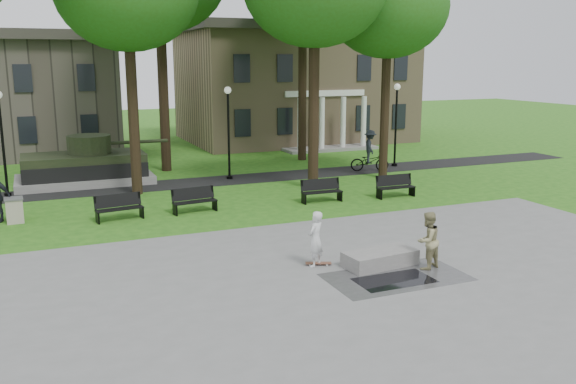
% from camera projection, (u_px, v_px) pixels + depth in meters
% --- Properties ---
extents(ground, '(120.00, 120.00, 0.00)m').
position_uv_depth(ground, '(326.00, 245.00, 20.32)').
color(ground, '#255D16').
rests_on(ground, ground).
extents(plaza, '(22.00, 16.00, 0.02)m').
position_uv_depth(plaza, '(411.00, 297.00, 15.82)').
color(plaza, gray).
rests_on(plaza, ground).
extents(footpath, '(44.00, 2.60, 0.01)m').
position_uv_depth(footpath, '(222.00, 181.00, 31.13)').
color(footpath, black).
rests_on(footpath, ground).
extents(building_right, '(17.00, 12.00, 8.60)m').
position_uv_depth(building_right, '(293.00, 82.00, 46.60)').
color(building_right, '#9E8460').
rests_on(building_right, ground).
extents(tree_3, '(6.00, 6.00, 11.19)m').
position_uv_depth(tree_3, '(388.00, 7.00, 30.08)').
color(tree_3, black).
rests_on(tree_3, ground).
extents(lamp_left, '(0.36, 0.36, 4.73)m').
position_uv_depth(lamp_left, '(2.00, 135.00, 27.02)').
color(lamp_left, black).
rests_on(lamp_left, ground).
extents(lamp_mid, '(0.36, 0.36, 4.73)m').
position_uv_depth(lamp_mid, '(228.00, 125.00, 31.00)').
color(lamp_mid, black).
rests_on(lamp_mid, ground).
extents(lamp_right, '(0.36, 0.36, 4.73)m').
position_uv_depth(lamp_right, '(396.00, 118.00, 34.78)').
color(lamp_right, black).
rests_on(lamp_right, ground).
extents(tank_monument, '(7.45, 3.40, 2.40)m').
position_uv_depth(tank_monument, '(85.00, 166.00, 30.30)').
color(tank_monument, gray).
rests_on(tank_monument, ground).
extents(puddle, '(2.20, 1.20, 0.00)m').
position_uv_depth(puddle, '(394.00, 280.00, 17.01)').
color(puddle, black).
rests_on(puddle, plaza).
extents(concrete_block, '(2.29, 1.21, 0.45)m').
position_uv_depth(concrete_block, '(380.00, 258.00, 18.20)').
color(concrete_block, gray).
rests_on(concrete_block, plaza).
extents(skateboard, '(0.80, 0.48, 0.07)m').
position_uv_depth(skateboard, '(318.00, 264.00, 18.27)').
color(skateboard, brown).
rests_on(skateboard, plaza).
extents(skateboarder, '(0.73, 0.68, 1.68)m').
position_uv_depth(skateboarder, '(316.00, 239.00, 18.01)').
color(skateboarder, silver).
rests_on(skateboarder, plaza).
extents(friend_watching, '(1.00, 0.88, 1.72)m').
position_uv_depth(friend_watching, '(428.00, 240.00, 17.81)').
color(friend_watching, '#989162').
rests_on(friend_watching, plaza).
extents(cyclist, '(2.23, 1.44, 2.29)m').
position_uv_depth(cyclist, '(370.00, 154.00, 33.59)').
color(cyclist, black).
rests_on(cyclist, ground).
extents(park_bench_0, '(1.84, 0.76, 1.00)m').
position_uv_depth(park_bench_0, '(119.00, 207.00, 23.41)').
color(park_bench_0, black).
rests_on(park_bench_0, ground).
extents(park_bench_1, '(1.84, 0.73, 1.00)m').
position_uv_depth(park_bench_1, '(194.00, 200.00, 24.60)').
color(park_bench_1, black).
rests_on(park_bench_1, ground).
extents(park_bench_2, '(1.81, 0.58, 1.00)m').
position_uv_depth(park_bench_2, '(321.00, 190.00, 26.40)').
color(park_bench_2, black).
rests_on(park_bench_2, ground).
extents(park_bench_3, '(1.81, 0.55, 1.00)m').
position_uv_depth(park_bench_3, '(395.00, 186.00, 27.34)').
color(park_bench_3, black).
rests_on(park_bench_3, ground).
extents(trash_bin, '(0.69, 0.69, 0.96)m').
position_uv_depth(trash_bin, '(15.00, 210.00, 23.03)').
color(trash_bin, '#B0A591').
rests_on(trash_bin, ground).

